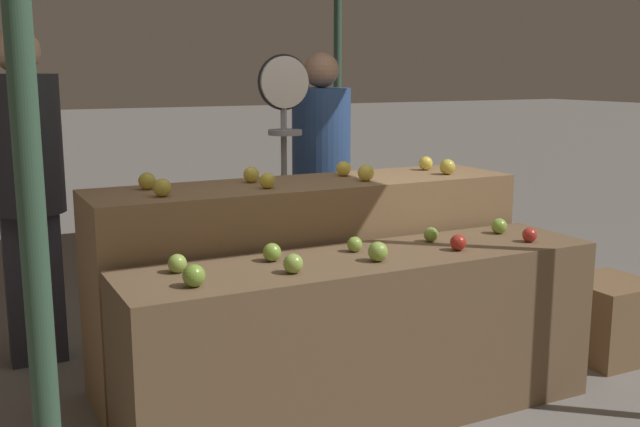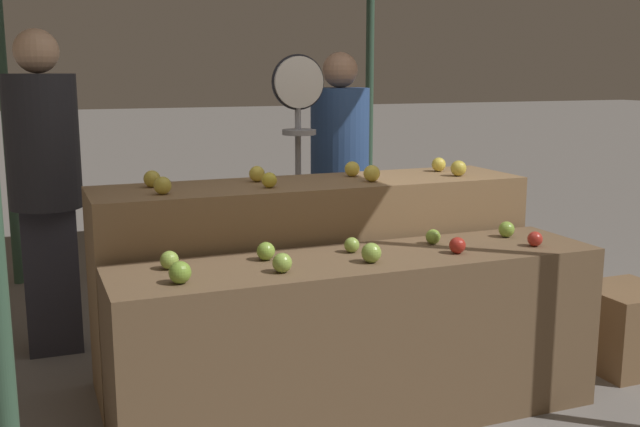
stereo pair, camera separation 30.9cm
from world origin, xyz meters
name	(u,v)px [view 1 (the left image)]	position (x,y,z in m)	size (l,w,h in m)	color
ground_plane	(365,417)	(0.00, 0.00, 0.00)	(60.00, 60.00, 0.00)	slate
display_counter_front	(366,338)	(0.00, 0.00, 0.39)	(2.23, 0.55, 0.77)	brown
display_counter_back	(308,279)	(0.00, 0.60, 0.52)	(2.23, 0.55, 1.03)	olive
apple_front_0	(194,276)	(-0.84, -0.12, 0.82)	(0.09, 0.09, 0.09)	#7AA338
apple_front_1	(293,264)	(-0.42, -0.11, 0.82)	(0.08, 0.08, 0.08)	#8EB247
apple_front_2	(378,252)	(-0.01, -0.10, 0.82)	(0.09, 0.09, 0.09)	#8EB247
apple_front_3	(458,243)	(0.43, -0.10, 0.81)	(0.08, 0.08, 0.08)	#AD281E
apple_front_4	(530,235)	(0.84, -0.11, 0.81)	(0.07, 0.07, 0.07)	#B72D23
apple_front_5	(177,263)	(-0.83, 0.11, 0.81)	(0.08, 0.08, 0.08)	#8EB247
apple_front_6	(272,252)	(-0.42, 0.11, 0.81)	(0.08, 0.08, 0.08)	#84AD3D
apple_front_7	(355,244)	(-0.01, 0.10, 0.81)	(0.07, 0.07, 0.07)	#8EB247
apple_front_8	(431,235)	(0.42, 0.11, 0.81)	(0.07, 0.07, 0.07)	#84AD3D
apple_front_9	(499,226)	(0.84, 0.10, 0.81)	(0.08, 0.08, 0.08)	#84AD3D
apple_back_0	(162,188)	(-0.79, 0.48, 1.07)	(0.08, 0.08, 0.08)	gold
apple_back_1	(267,181)	(-0.27, 0.49, 1.07)	(0.08, 0.08, 0.08)	gold
apple_back_2	(366,173)	(0.28, 0.49, 1.07)	(0.09, 0.09, 0.09)	yellow
apple_back_3	(447,167)	(0.80, 0.50, 1.07)	(0.08, 0.08, 0.08)	gold
apple_back_4	(147,181)	(-0.80, 0.72, 1.07)	(0.08, 0.08, 0.08)	gold
apple_back_5	(251,175)	(-0.27, 0.71, 1.07)	(0.08, 0.08, 0.08)	yellow
apple_back_6	(344,169)	(0.26, 0.70, 1.07)	(0.08, 0.08, 0.08)	yellow
apple_back_7	(426,163)	(0.80, 0.71, 1.07)	(0.08, 0.08, 0.08)	yellow
produce_scale	(284,130)	(0.15, 1.21, 1.25)	(0.32, 0.20, 1.68)	#99999E
person_vendor_at_scale	(321,166)	(0.53, 1.49, 0.98)	(0.50, 0.50, 1.71)	#2D2D38
person_customer_left	(26,175)	(-1.27, 1.43, 1.04)	(0.40, 0.40, 1.81)	#2D2D38
wooden_crate_side	(608,319)	(1.59, 0.04, 0.22)	(0.44, 0.44, 0.44)	brown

